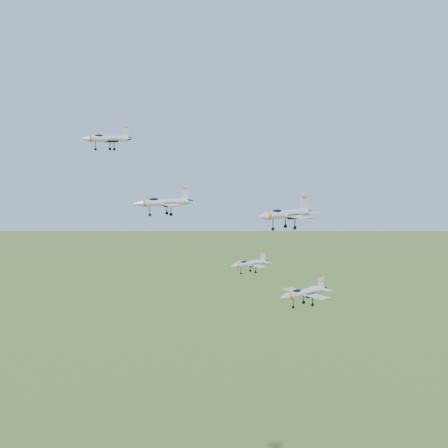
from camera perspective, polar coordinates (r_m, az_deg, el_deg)
jet_lead at (r=118.32m, az=-10.67°, el=7.69°), size 10.55×8.74×2.82m
jet_left_high at (r=117.80m, az=-5.60°, el=2.01°), size 12.18×10.28×3.28m
jet_right_high at (r=112.15m, az=5.61°, el=0.94°), size 13.48×11.07×3.61m
jet_left_low at (r=140.65m, az=2.33°, el=-3.61°), size 10.88×9.00×2.91m
jet_right_low at (r=119.30m, az=7.31°, el=-6.22°), size 12.78×10.48×3.43m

